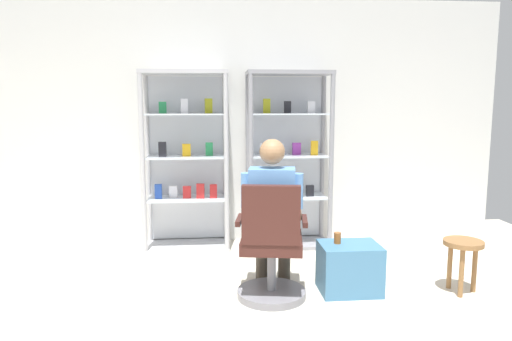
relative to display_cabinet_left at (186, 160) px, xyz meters
The scene contains 8 objects.
back_wall 0.71m from the display_cabinet_left, 23.33° to the left, with size 6.00×0.10×2.70m, color silver.
display_cabinet_left is the anchor object (origin of this frame).
display_cabinet_right 1.10m from the display_cabinet_left, ahead, with size 0.90×0.45×1.90m.
office_chair 1.77m from the display_cabinet_left, 63.86° to the right, with size 0.60×0.56×0.96m.
seated_shopkeeper 1.57m from the display_cabinet_left, 60.39° to the right, with size 0.53×0.60×1.29m.
storage_crate 2.12m from the display_cabinet_left, 44.87° to the right, with size 0.49×0.38×0.41m, color teal.
tea_glass 1.96m from the display_cabinet_left, 46.21° to the right, with size 0.06×0.06×0.09m, color brown.
wooden_stool 2.84m from the display_cabinet_left, 32.70° to the right, with size 0.32×0.32×0.45m.
Camera 1 is at (-0.26, -2.32, 1.57)m, focal length 33.09 mm.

